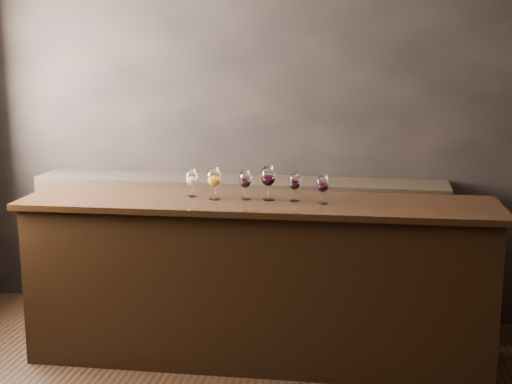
% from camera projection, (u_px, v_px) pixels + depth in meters
% --- Properties ---
extents(room_shell, '(5.02, 4.52, 2.81)m').
position_uv_depth(room_shell, '(212.00, 76.00, 2.91)').
color(room_shell, black).
rests_on(room_shell, ground).
extents(bar_counter, '(2.82, 0.70, 0.98)m').
position_uv_depth(bar_counter, '(258.00, 283.00, 4.42)').
color(bar_counter, black).
rests_on(bar_counter, ground).
extents(bar_top, '(2.92, 0.77, 0.04)m').
position_uv_depth(bar_top, '(258.00, 203.00, 4.32)').
color(bar_top, black).
rests_on(bar_top, bar_counter).
extents(back_bar_shelf, '(2.87, 0.40, 1.03)m').
position_uv_depth(back_bar_shelf, '(239.00, 250.00, 5.07)').
color(back_bar_shelf, black).
rests_on(back_bar_shelf, ground).
extents(glass_white, '(0.07, 0.07, 0.17)m').
position_uv_depth(glass_white, '(192.00, 178.00, 4.40)').
color(glass_white, white).
rests_on(glass_white, bar_top).
extents(glass_amber, '(0.08, 0.08, 0.20)m').
position_uv_depth(glass_amber, '(214.00, 178.00, 4.32)').
color(glass_amber, white).
rests_on(glass_amber, bar_top).
extents(glass_red_a, '(0.08, 0.08, 0.18)m').
position_uv_depth(glass_red_a, '(245.00, 180.00, 4.32)').
color(glass_red_a, white).
rests_on(glass_red_a, bar_top).
extents(glass_red_b, '(0.09, 0.09, 0.21)m').
position_uv_depth(glass_red_b, '(268.00, 177.00, 4.30)').
color(glass_red_b, white).
rests_on(glass_red_b, bar_top).
extents(glass_red_c, '(0.07, 0.07, 0.17)m').
position_uv_depth(glass_red_c, '(295.00, 182.00, 4.28)').
color(glass_red_c, white).
rests_on(glass_red_c, bar_top).
extents(glass_red_d, '(0.07, 0.07, 0.17)m').
position_uv_depth(glass_red_d, '(323.00, 185.00, 4.20)').
color(glass_red_d, white).
rests_on(glass_red_d, bar_top).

